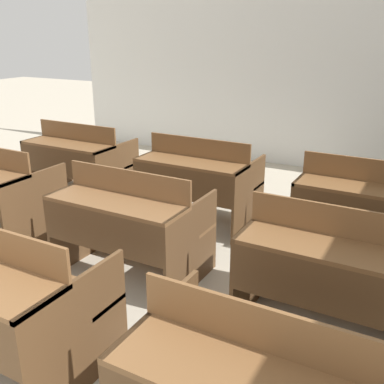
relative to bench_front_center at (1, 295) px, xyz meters
The scene contains 7 objects.
wall_back 5.30m from the bench_front_center, 90.45° to the left, with size 7.28×0.06×2.95m.
bench_front_center is the anchor object (origin of this frame).
bench_second_center 1.27m from the bench_front_center, 89.15° to the left, with size 1.16×0.82×0.93m.
bench_second_right 2.10m from the bench_front_center, 37.30° to the left, with size 1.16×0.82×0.93m.
bench_third_left 3.03m from the bench_front_center, 123.51° to the left, with size 1.16×0.82×0.93m.
bench_third_center 2.55m from the bench_front_center, 90.36° to the left, with size 1.16×0.82×0.93m.
bench_third_right 3.05m from the bench_front_center, 56.66° to the left, with size 1.16×0.82×0.93m.
Camera 1 is at (2.16, 0.00, 1.97)m, focal length 42.00 mm.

